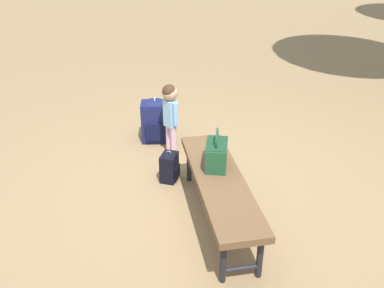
{
  "coord_description": "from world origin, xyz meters",
  "views": [
    {
      "loc": [
        -3.08,
        1.65,
        2.39
      ],
      "look_at": [
        0.12,
        -0.02,
        0.45
      ],
      "focal_mm": 39.35,
      "sensor_mm": 36.0,
      "label": 1
    }
  ],
  "objects_px": {
    "backpack_large": "(156,119)",
    "backpack_small": "(169,165)",
    "child_standing": "(170,109)",
    "park_bench": "(220,184)",
    "handbag": "(216,153)"
  },
  "relations": [
    {
      "from": "park_bench",
      "to": "backpack_large",
      "type": "xyz_separation_m",
      "value": [
        1.69,
        -0.12,
        -0.11
      ]
    },
    {
      "from": "backpack_large",
      "to": "backpack_small",
      "type": "relative_size",
      "value": 1.65
    },
    {
      "from": "handbag",
      "to": "backpack_large",
      "type": "height_order",
      "value": "handbag"
    },
    {
      "from": "child_standing",
      "to": "backpack_small",
      "type": "xyz_separation_m",
      "value": [
        -0.49,
        0.25,
        -0.39
      ]
    },
    {
      "from": "park_bench",
      "to": "backpack_large",
      "type": "distance_m",
      "value": 1.7
    },
    {
      "from": "child_standing",
      "to": "backpack_large",
      "type": "distance_m",
      "value": 0.48
    },
    {
      "from": "park_bench",
      "to": "child_standing",
      "type": "height_order",
      "value": "child_standing"
    },
    {
      "from": "handbag",
      "to": "child_standing",
      "type": "bearing_deg",
      "value": -3.59
    },
    {
      "from": "child_standing",
      "to": "backpack_small",
      "type": "bearing_deg",
      "value": 153.06
    },
    {
      "from": "park_bench",
      "to": "child_standing",
      "type": "bearing_deg",
      "value": -6.34
    },
    {
      "from": "backpack_large",
      "to": "backpack_small",
      "type": "bearing_deg",
      "value": 165.42
    },
    {
      "from": "backpack_small",
      "to": "backpack_large",
      "type": "bearing_deg",
      "value": -14.58
    },
    {
      "from": "handbag",
      "to": "backpack_small",
      "type": "height_order",
      "value": "handbag"
    },
    {
      "from": "park_bench",
      "to": "child_standing",
      "type": "relative_size",
      "value": 1.96
    },
    {
      "from": "backpack_large",
      "to": "child_standing",
      "type": "bearing_deg",
      "value": -177.11
    }
  ]
}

